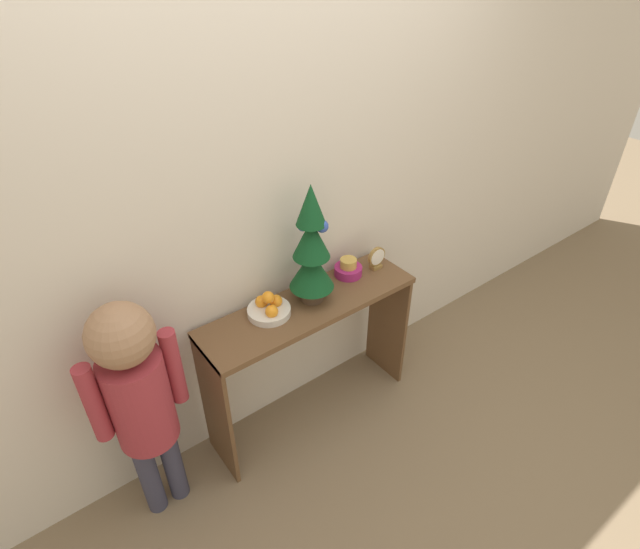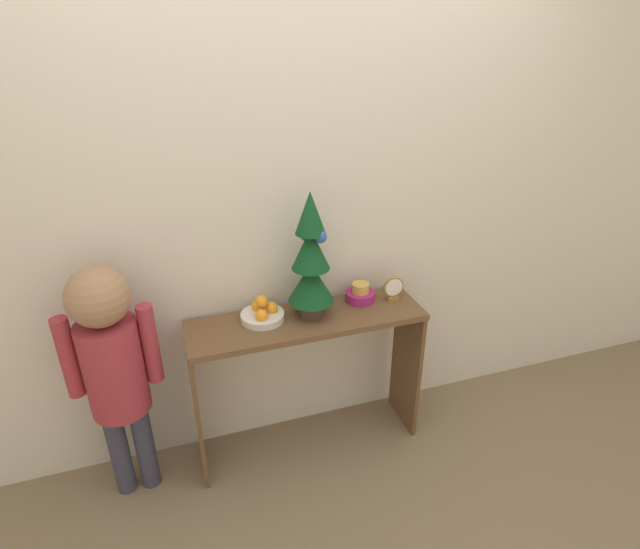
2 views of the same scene
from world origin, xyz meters
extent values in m
plane|color=#7A664C|center=(0.00, 0.00, 0.00)|extent=(12.00, 12.00, 0.00)
cube|color=beige|center=(0.00, 0.37, 1.25)|extent=(7.00, 0.05, 2.50)
cube|color=brown|center=(0.00, 0.16, 0.75)|extent=(1.12, 0.32, 0.03)
cube|color=brown|center=(-0.55, 0.16, 0.38)|extent=(0.02, 0.29, 0.77)
cube|color=brown|center=(0.55, 0.16, 0.38)|extent=(0.02, 0.29, 0.77)
cylinder|color=#4C3828|center=(0.03, 0.18, 0.79)|extent=(0.12, 0.12, 0.05)
cylinder|color=brown|center=(0.03, 0.18, 0.84)|extent=(0.02, 0.02, 0.04)
cone|color=#0F421E|center=(0.03, 0.18, 0.94)|extent=(0.21, 0.21, 0.19)
cone|color=#0F421E|center=(0.03, 0.18, 1.11)|extent=(0.17, 0.17, 0.19)
cone|color=#0F421E|center=(0.03, 0.18, 1.28)|extent=(0.14, 0.14, 0.19)
sphere|color=#2D4CA8|center=(0.06, 0.25, 1.00)|extent=(0.06, 0.06, 0.06)
sphere|color=#2D4CA8|center=(0.06, 0.15, 1.18)|extent=(0.06, 0.06, 0.06)
sphere|color=silver|center=(-0.01, 0.21, 1.19)|extent=(0.04, 0.04, 0.04)
sphere|color=#2D4CA8|center=(0.02, 0.24, 1.15)|extent=(0.05, 0.05, 0.05)
cylinder|color=silver|center=(-0.20, 0.21, 0.79)|extent=(0.20, 0.20, 0.03)
sphere|color=orange|center=(-0.15, 0.22, 0.82)|extent=(0.06, 0.06, 0.06)
sphere|color=orange|center=(-0.21, 0.25, 0.82)|extent=(0.06, 0.06, 0.06)
sphere|color=orange|center=(-0.21, 0.16, 0.82)|extent=(0.06, 0.06, 0.06)
sphere|color=orange|center=(-0.20, 0.21, 0.87)|extent=(0.06, 0.06, 0.06)
cylinder|color=#9E2366|center=(0.30, 0.24, 0.79)|extent=(0.14, 0.14, 0.05)
cylinder|color=gold|center=(0.30, 0.24, 0.84)|extent=(0.09, 0.09, 0.05)
cube|color=olive|center=(0.46, 0.19, 0.78)|extent=(0.06, 0.04, 0.02)
cylinder|color=olive|center=(0.46, 0.19, 0.84)|extent=(0.11, 0.02, 0.11)
cylinder|color=white|center=(0.46, 0.18, 0.84)|extent=(0.09, 0.00, 0.09)
cylinder|color=#38384C|center=(-0.92, 0.14, 0.24)|extent=(0.09, 0.09, 0.48)
cylinder|color=#38384C|center=(-0.81, 0.14, 0.24)|extent=(0.09, 0.09, 0.48)
cylinder|color=#992D38|center=(-0.86, 0.14, 0.70)|extent=(0.25, 0.25, 0.44)
sphere|color=#997051|center=(-0.86, 0.14, 1.04)|extent=(0.25, 0.25, 0.25)
cylinder|color=#992D38|center=(-1.02, 0.14, 0.79)|extent=(0.07, 0.07, 0.37)
cylinder|color=#992D38|center=(-0.70, 0.14, 0.79)|extent=(0.07, 0.07, 0.37)
camera|label=1|loc=(-1.11, -1.38, 2.25)|focal=28.00mm
camera|label=2|loc=(-0.57, -1.76, 1.99)|focal=28.00mm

